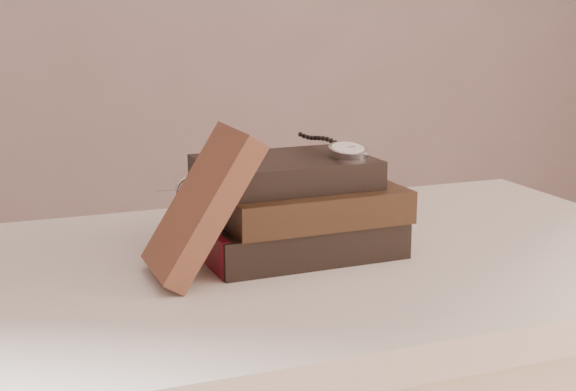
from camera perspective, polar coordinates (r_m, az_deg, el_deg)
name	(u,v)px	position (r m, az deg, el deg)	size (l,w,h in m)	color
table	(312,321)	(1.06, 1.74, -8.88)	(1.00, 0.60, 0.75)	beige
book_stack	(296,209)	(1.03, 0.60, -0.93)	(0.25, 0.18, 0.12)	black
journal	(202,204)	(0.93, -6.09, -0.63)	(0.03, 0.12, 0.19)	#47261B
pocket_watch	(345,149)	(1.03, 4.06, 3.26)	(0.05, 0.15, 0.02)	silver
eyeglasses	(211,192)	(1.07, -5.47, 0.28)	(0.10, 0.12, 0.05)	silver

